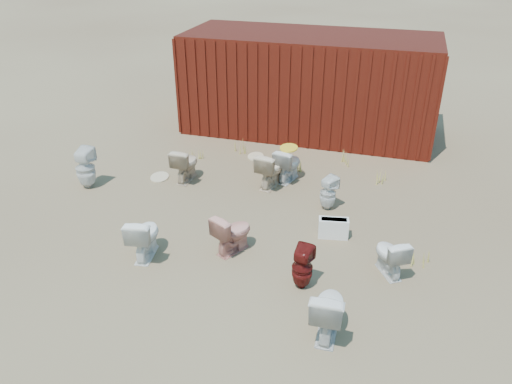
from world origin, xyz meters
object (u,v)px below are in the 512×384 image
(toilet_front_maroon, at_px, (302,267))
(toilet_front_e, at_px, (390,255))
(toilet_back_beige_right, at_px, (185,164))
(toilet_back_yellowlid, at_px, (288,164))
(shipping_container, at_px, (309,84))
(toilet_back_a, at_px, (85,168))
(toilet_front_pink, at_px, (233,233))
(loose_tank, at_px, (333,228))
(toilet_front_c, at_px, (328,310))
(toilet_back_e, at_px, (328,193))
(toilet_back_beige_left, at_px, (271,169))
(toilet_front_a, at_px, (144,236))

(toilet_front_maroon, xyz_separation_m, toilet_front_e, (1.19, 0.69, -0.02))
(toilet_back_beige_right, bearing_deg, toilet_back_yellowlid, -161.42)
(shipping_container, bearing_deg, toilet_back_beige_right, -117.44)
(toilet_back_a, bearing_deg, toilet_front_pink, 159.34)
(loose_tank, bearing_deg, toilet_front_c, -93.72)
(toilet_front_e, xyz_separation_m, toilet_back_e, (-1.21, 1.67, 0.01))
(toilet_back_beige_left, height_order, loose_tank, toilet_back_beige_left)
(toilet_front_c, height_order, toilet_front_e, toilet_front_c)
(toilet_front_c, distance_m, toilet_back_a, 5.93)
(toilet_front_maroon, relative_size, toilet_back_beige_left, 0.92)
(shipping_container, height_order, toilet_back_e, shipping_container)
(toilet_front_pink, distance_m, toilet_front_e, 2.45)
(toilet_back_beige_left, distance_m, toilet_back_beige_right, 1.75)
(toilet_front_c, xyz_separation_m, toilet_front_maroon, (-0.51, 0.84, -0.04))
(toilet_back_e, bearing_deg, toilet_back_beige_left, 10.43)
(toilet_front_pink, distance_m, toilet_back_a, 3.75)
(toilet_back_e, relative_size, loose_tank, 1.31)
(toilet_front_pink, bearing_deg, toilet_front_maroon, -176.97)
(toilet_front_a, xyz_separation_m, loose_tank, (2.78, 1.39, -0.19))
(shipping_container, xyz_separation_m, toilet_back_beige_right, (-1.83, -3.52, -0.84))
(loose_tank, bearing_deg, toilet_front_pink, -160.54)
(toilet_back_beige_right, xyz_separation_m, loose_tank, (3.24, -1.27, -0.18))
(toilet_front_maroon, relative_size, toilet_back_beige_right, 0.94)
(toilet_back_beige_right, bearing_deg, loose_tank, 160.70)
(toilet_front_maroon, xyz_separation_m, toilet_back_yellowlid, (-0.99, 3.30, 0.01))
(toilet_back_a, height_order, toilet_back_e, toilet_back_a)
(toilet_front_pink, distance_m, loose_tank, 1.73)
(toilet_back_e, bearing_deg, toilet_front_pink, 90.41)
(toilet_back_beige_left, bearing_deg, toilet_front_maroon, 124.83)
(toilet_front_e, xyz_separation_m, toilet_back_a, (-5.97, 1.16, 0.10))
(toilet_front_e, distance_m, toilet_back_yellowlid, 3.40)
(toilet_back_beige_right, bearing_deg, toilet_back_e, 175.49)
(toilet_back_a, distance_m, toilet_back_beige_right, 1.97)
(toilet_front_pink, relative_size, toilet_back_beige_right, 0.96)
(toilet_front_maroon, distance_m, toilet_front_e, 1.38)
(shipping_container, xyz_separation_m, toilet_back_a, (-3.60, -4.38, -0.78))
(toilet_front_a, height_order, toilet_back_beige_right, toilet_front_a)
(toilet_front_maroon, bearing_deg, toilet_back_beige_right, -32.89)
(toilet_back_beige_left, bearing_deg, toilet_back_yellowlid, -115.81)
(toilet_back_yellowlid, relative_size, toilet_back_e, 1.08)
(shipping_container, height_order, toilet_front_a, shipping_container)
(toilet_front_e, relative_size, toilet_back_a, 0.77)
(toilet_front_pink, xyz_separation_m, loose_tank, (1.49, 0.86, -0.17))
(shipping_container, height_order, toilet_back_beige_left, shipping_container)
(toilet_back_yellowlid, distance_m, loose_tank, 2.24)
(loose_tank, bearing_deg, toilet_front_e, -48.54)
(toilet_back_e, bearing_deg, toilet_front_maroon, 125.59)
(toilet_front_a, xyz_separation_m, toilet_front_e, (3.74, 0.64, -0.05))
(shipping_container, height_order, toilet_back_yellowlid, shipping_container)
(toilet_front_maroon, height_order, loose_tank, toilet_front_maroon)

